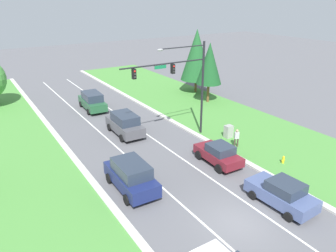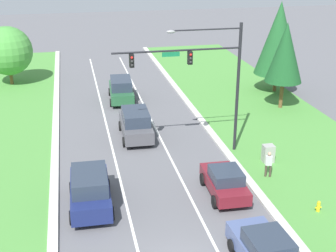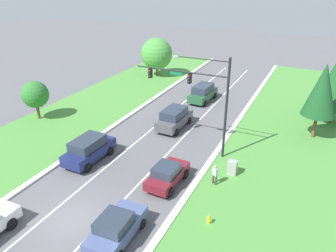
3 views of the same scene
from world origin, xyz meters
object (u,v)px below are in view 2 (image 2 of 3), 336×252
object	(u,v)px
slate_blue_sedan	(265,251)
graphite_suv	(136,124)
fire_hydrant	(318,207)
conifer_far_right_tree	(279,38)
conifer_near_right_tree	(285,53)
oak_far_left_tree	(8,51)
burgundy_sedan	(225,182)
pedestrian	(269,164)
forest_suv	(121,89)
traffic_signal_mast	(205,71)
utility_cabinet	(268,154)
navy_suv	(90,189)

from	to	relation	value
slate_blue_sedan	graphite_suv	bearing A→B (deg)	99.80
fire_hydrant	conifer_far_right_tree	world-z (taller)	conifer_far_right_tree
graphite_suv	fire_hydrant	world-z (taller)	graphite_suv
conifer_near_right_tree	oak_far_left_tree	bearing A→B (deg)	152.47
graphite_suv	burgundy_sedan	xyz separation A→B (m)	(3.64, -9.24, -0.22)
burgundy_sedan	fire_hydrant	bearing A→B (deg)	-31.56
pedestrian	fire_hydrant	bearing A→B (deg)	126.02
graphite_suv	slate_blue_sedan	world-z (taller)	graphite_suv
graphite_suv	fire_hydrant	bearing A→B (deg)	-55.13
burgundy_sedan	oak_far_left_tree	world-z (taller)	oak_far_left_tree
pedestrian	slate_blue_sedan	bearing A→B (deg)	88.10
forest_suv	conifer_far_right_tree	xyz separation A→B (m)	(14.42, -0.49, 4.06)
traffic_signal_mast	oak_far_left_tree	size ratio (longest dim) A/B	1.50
graphite_suv	pedestrian	distance (m)	10.40
traffic_signal_mast	conifer_far_right_tree	world-z (taller)	traffic_signal_mast
slate_blue_sedan	fire_hydrant	distance (m)	5.77
oak_far_left_tree	traffic_signal_mast	bearing A→B (deg)	-54.03
fire_hydrant	utility_cabinet	bearing A→B (deg)	91.90
utility_cabinet	fire_hydrant	xyz separation A→B (m)	(0.20, -6.11, -0.27)
slate_blue_sedan	forest_suv	distance (m)	24.42
utility_cabinet	oak_far_left_tree	size ratio (longest dim) A/B	0.21
forest_suv	conifer_near_right_tree	distance (m)	14.40
traffic_signal_mast	forest_suv	size ratio (longest dim) A/B	1.67
traffic_signal_mast	oak_far_left_tree	bearing A→B (deg)	125.97
burgundy_sedan	pedestrian	xyz separation A→B (m)	(3.22, 1.42, 0.10)
graphite_suv	slate_blue_sedan	distance (m)	15.93
navy_suv	slate_blue_sedan	xyz separation A→B (m)	(7.12, -6.64, -0.21)
navy_suv	utility_cabinet	distance (m)	11.84
graphite_suv	oak_far_left_tree	bearing A→B (deg)	124.33
traffic_signal_mast	burgundy_sedan	distance (m)	7.43
navy_suv	oak_far_left_tree	xyz separation A→B (m)	(-6.31, 24.64, 2.34)
forest_suv	utility_cabinet	bearing A→B (deg)	-58.69
traffic_signal_mast	slate_blue_sedan	size ratio (longest dim) A/B	1.93
graphite_suv	forest_suv	distance (m)	8.61
traffic_signal_mast	graphite_suv	bearing A→B (deg)	137.43
graphite_suv	navy_suv	world-z (taller)	graphite_suv
slate_blue_sedan	oak_far_left_tree	bearing A→B (deg)	110.88
navy_suv	slate_blue_sedan	size ratio (longest dim) A/B	1.10
traffic_signal_mast	navy_suv	size ratio (longest dim) A/B	1.76
oak_far_left_tree	conifer_far_right_tree	bearing A→B (deg)	-17.24
navy_suv	utility_cabinet	world-z (taller)	navy_suv
navy_suv	conifer_near_right_tree	xyz separation A→B (m)	(16.74, 12.63, 3.74)
forest_suv	oak_far_left_tree	bearing A→B (deg)	148.09
graphite_suv	fire_hydrant	size ratio (longest dim) A/B	7.14
fire_hydrant	conifer_near_right_tree	distance (m)	17.12
burgundy_sedan	forest_suv	bearing A→B (deg)	103.39
traffic_signal_mast	oak_far_left_tree	distance (m)	24.04
navy_suv	graphite_suv	bearing A→B (deg)	68.45
forest_suv	conifer_far_right_tree	bearing A→B (deg)	1.41
burgundy_sedan	graphite_suv	bearing A→B (deg)	113.24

